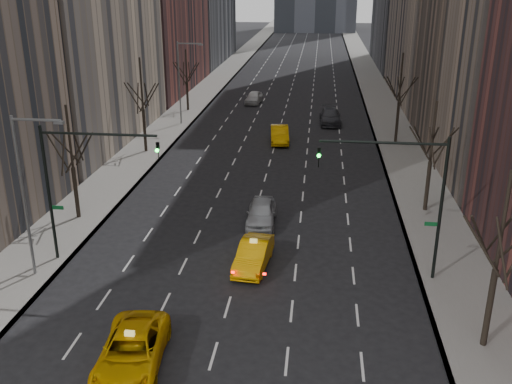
% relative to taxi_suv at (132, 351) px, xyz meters
% --- Properties ---
extents(sidewalk_left, '(4.50, 320.00, 0.15)m').
position_rel_taxi_suv_xyz_m(sidewalk_left, '(-8.96, 67.13, -0.71)').
color(sidewalk_left, slate).
rests_on(sidewalk_left, ground).
extents(sidewalk_right, '(4.50, 320.00, 0.15)m').
position_rel_taxi_suv_xyz_m(sidewalk_right, '(15.54, 67.13, -0.71)').
color(sidewalk_right, slate).
rests_on(sidewalk_right, ground).
extents(tree_lw_b, '(3.36, 3.50, 7.82)m').
position_rel_taxi_suv_xyz_m(tree_lw_b, '(-8.71, 15.13, 2.93)').
color(tree_lw_b, black).
rests_on(tree_lw_b, ground).
extents(tree_lw_c, '(3.36, 3.50, 8.74)m').
position_rel_taxi_suv_xyz_m(tree_lw_c, '(-8.71, 31.13, 3.25)').
color(tree_lw_c, black).
rests_on(tree_lw_c, ground).
extents(tree_lw_d, '(3.36, 3.50, 7.36)m').
position_rel_taxi_suv_xyz_m(tree_lw_d, '(-8.71, 49.13, 2.77)').
color(tree_lw_d, black).
rests_on(tree_lw_d, ground).
extents(tree_rw_a, '(3.36, 3.50, 8.28)m').
position_rel_taxi_suv_xyz_m(tree_rw_a, '(15.29, 3.13, 3.09)').
color(tree_rw_a, black).
rests_on(tree_rw_a, ground).
extents(tree_rw_b, '(3.36, 3.50, 7.82)m').
position_rel_taxi_suv_xyz_m(tree_rw_b, '(15.29, 19.13, 2.93)').
color(tree_rw_b, black).
rests_on(tree_rw_b, ground).
extents(tree_rw_c, '(3.36, 3.50, 8.74)m').
position_rel_taxi_suv_xyz_m(tree_rw_c, '(15.29, 37.13, 3.25)').
color(tree_rw_c, black).
rests_on(tree_rw_c, ground).
extents(traffic_mast_left, '(6.69, 0.39, 8.00)m').
position_rel_taxi_suv_xyz_m(traffic_mast_left, '(-5.81, 9.12, 4.70)').
color(traffic_mast_left, black).
rests_on(traffic_mast_left, ground).
extents(traffic_mast_right, '(6.69, 0.39, 8.00)m').
position_rel_taxi_suv_xyz_m(traffic_mast_right, '(12.40, 9.12, 4.70)').
color(traffic_mast_right, black).
rests_on(traffic_mast_right, ground).
extents(streetlight_near, '(2.83, 0.22, 9.00)m').
position_rel_taxi_suv_xyz_m(streetlight_near, '(-7.54, 7.13, 4.83)').
color(streetlight_near, slate).
rests_on(streetlight_near, ground).
extents(streetlight_far, '(2.83, 0.22, 9.00)m').
position_rel_taxi_suv_xyz_m(streetlight_far, '(-7.54, 42.13, 4.83)').
color(streetlight_far, slate).
rests_on(streetlight_far, ground).
extents(taxi_suv, '(3.15, 5.90, 1.58)m').
position_rel_taxi_suv_xyz_m(taxi_suv, '(0.00, 0.00, 0.00)').
color(taxi_suv, '#DC9F04').
rests_on(taxi_suv, ground).
extents(taxi_sedan, '(2.06, 4.77, 1.53)m').
position_rel_taxi_suv_xyz_m(taxi_sedan, '(4.11, 9.56, -0.02)').
color(taxi_sedan, '#F2A705').
rests_on(taxi_sedan, ground).
extents(silver_sedan_ahead, '(2.04, 4.78, 1.61)m').
position_rel_taxi_suv_xyz_m(silver_sedan_ahead, '(3.92, 15.70, 0.02)').
color(silver_sedan_ahead, '#9FA2A7').
rests_on(silver_sedan_ahead, ground).
extents(far_taxi, '(2.26, 5.17, 1.65)m').
position_rel_taxi_suv_xyz_m(far_taxi, '(3.67, 36.07, 0.04)').
color(far_taxi, '#E39E04').
rests_on(far_taxi, ground).
extents(far_suv_grey, '(2.52, 5.79, 1.66)m').
position_rel_taxi_suv_xyz_m(far_suv_grey, '(8.82, 44.49, 0.04)').
color(far_suv_grey, '#313137').
rests_on(far_suv_grey, ground).
extents(far_car_white, '(2.20, 4.68, 1.55)m').
position_rel_taxi_suv_xyz_m(far_car_white, '(-1.08, 54.58, -0.01)').
color(far_car_white, silver).
rests_on(far_car_white, ground).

